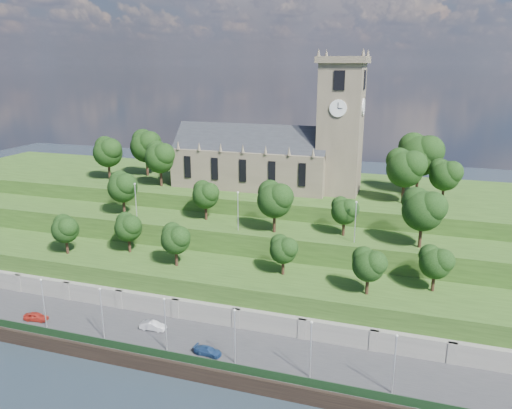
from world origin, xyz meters
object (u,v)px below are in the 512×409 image
(car_middle, at_px, (153,326))
(car_right, at_px, (208,351))
(church, at_px, (275,152))
(car_left, at_px, (36,317))

(car_middle, height_order, car_right, car_middle)
(church, height_order, car_middle, church)
(church, bearing_deg, car_left, -121.29)
(car_right, bearing_deg, car_middle, 75.12)
(car_left, height_order, car_middle, car_middle)
(church, height_order, car_left, church)
(car_left, relative_size, car_right, 0.97)
(car_left, distance_m, car_middle, 18.66)
(church, height_order, car_right, church)
(car_right, bearing_deg, car_left, 93.15)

